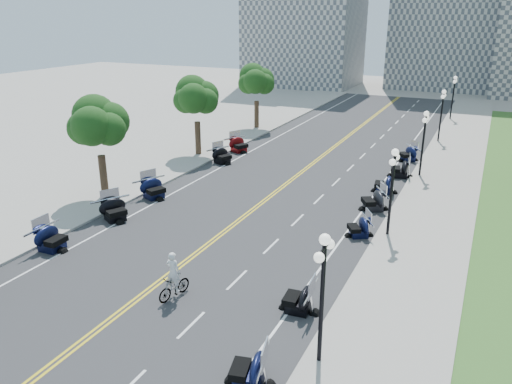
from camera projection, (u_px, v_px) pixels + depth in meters
The scene contains 47 objects.
ground at pixel (219, 236), 28.23m from camera, with size 160.00×160.00×0.00m, color gray.
road at pixel (286, 184), 36.73m from camera, with size 16.00×90.00×0.01m, color #333335.
centerline_yellow_a at pixel (285, 184), 36.77m from camera, with size 0.12×90.00×0.00m, color yellow.
centerline_yellow_b at pixel (288, 184), 36.68m from camera, with size 0.12×90.00×0.00m, color yellow.
edge_line_north at pixel (373, 197), 34.14m from camera, with size 0.12×90.00×0.00m, color white.
edge_line_south at pixel (211, 173), 39.31m from camera, with size 0.12×90.00×0.00m, color white.
lane_dash_4 at pixel (191, 325), 20.14m from camera, with size 0.12×2.00×0.00m, color white.
lane_dash_5 at pixel (237, 280), 23.53m from camera, with size 0.12×2.00×0.00m, color white.
lane_dash_6 at pixel (271, 246), 26.93m from camera, with size 0.12×2.00×0.00m, color white.
lane_dash_7 at pixel (298, 220), 30.33m from camera, with size 0.12×2.00×0.00m, color white.
lane_dash_8 at pixel (319, 199), 33.73m from camera, with size 0.12×2.00×0.00m, color white.
lane_dash_9 at pixel (336, 182), 37.13m from camera, with size 0.12×2.00×0.00m, color white.
lane_dash_10 at pixel (350, 168), 40.53m from camera, with size 0.12×2.00×0.00m, color white.
lane_dash_11 at pixel (363, 156), 43.93m from camera, with size 0.12×2.00×0.00m, color white.
lane_dash_12 at pixel (373, 146), 47.33m from camera, with size 0.12×2.00×0.00m, color white.
lane_dash_13 at pixel (382, 137), 50.73m from camera, with size 0.12×2.00×0.00m, color white.
lane_dash_14 at pixel (390, 129), 54.13m from camera, with size 0.12×2.00×0.00m, color white.
lane_dash_15 at pixel (397, 122), 57.53m from camera, with size 0.12×2.00×0.00m, color white.
lane_dash_16 at pixel (403, 116), 60.93m from camera, with size 0.12×2.00×0.00m, color white.
lane_dash_17 at pixel (409, 111), 64.33m from camera, with size 0.12×2.00×0.00m, color white.
lane_dash_18 at pixel (414, 106), 67.72m from camera, with size 0.12×2.00×0.00m, color white.
lane_dash_19 at pixel (418, 101), 71.12m from camera, with size 0.12×2.00×0.00m, color white.
sidewalk_north at pixel (435, 205), 32.46m from camera, with size 5.00×90.00×0.15m, color #9E9991.
sidewalk_south at pixel (168, 165), 40.95m from camera, with size 5.00×90.00×0.15m, color #9E9991.
distant_block_a at pixel (305, 6), 83.79m from camera, with size 18.00×14.00×26.00m, color gray.
street_lamp_1 at pixel (322, 300), 17.08m from camera, with size 0.50×1.20×4.90m, color black, non-canonical shape.
street_lamp_2 at pixel (391, 193), 27.28m from camera, with size 0.50×1.20×4.90m, color black, non-canonical shape.
street_lamp_3 at pixel (423, 144), 37.47m from camera, with size 0.50×1.20×4.90m, color black, non-canonical shape.
street_lamp_4 at pixel (441, 116), 47.67m from camera, with size 0.50×1.20×4.90m, color black, non-canonical shape.
street_lamp_5 at pixel (453, 98), 57.87m from camera, with size 0.50×1.20×4.90m, color black, non-canonical shape.
tree_2 at pixel (98, 130), 32.36m from camera, with size 4.80×4.80×9.20m, color #235619, non-canonical shape.
tree_3 at pixel (196, 102), 42.56m from camera, with size 4.80×4.80×9.20m, color #235619, non-canonical shape.
tree_4 at pixel (257, 84), 52.76m from camera, with size 4.80×4.80×9.20m, color #235619, non-canonical shape.
motorcycle_n_3 at pixel (249, 367), 16.74m from camera, with size 1.89×1.89×1.32m, color black, non-canonical shape.
motorcycle_n_4 at pixel (299, 297), 20.89m from camera, with size 1.91×1.91×1.33m, color black, non-canonical shape.
motorcycle_n_6 at pixel (359, 226), 27.97m from camera, with size 1.77×1.77×1.24m, color black, non-canonical shape.
motorcycle_n_7 at pixel (374, 199), 31.69m from camera, with size 2.08×2.08×1.45m, color black, non-canonical shape.
motorcycle_n_8 at pixel (384, 183), 34.82m from camera, with size 1.99×1.99×1.39m, color black, non-canonical shape.
motorcycle_n_9 at pixel (400, 168), 38.09m from camera, with size 2.13×2.13×1.49m, color black, non-canonical shape.
motorcycle_n_10 at pixel (408, 153), 42.22m from camera, with size 2.02×2.02×1.41m, color black, non-canonical shape.
motorcycle_s_4 at pixel (51, 237), 26.31m from camera, with size 2.08×2.08×1.46m, color black, non-canonical shape.
motorcycle_s_5 at pixel (114, 209), 30.11m from camera, with size 2.11×2.11×1.48m, color black, non-canonical shape.
motorcycle_s_6 at pixel (153, 187), 33.73m from camera, with size 2.15×2.15×1.51m, color black, non-canonical shape.
motorcycle_s_8 at pixel (222, 155), 41.62m from camera, with size 2.05×2.05×1.44m, color black, non-canonical shape.
motorcycle_s_9 at pixel (239, 144), 45.00m from camera, with size 2.15×2.15×1.50m, color #590A0C, non-canonical shape.
bicycle at pixel (174, 287), 21.91m from camera, with size 0.51×1.81×1.09m, color #A51414.
cyclist_rider at pixel (172, 257), 21.41m from camera, with size 0.68×0.45×1.87m, color silver.
Camera 1 is at (12.92, -22.35, 11.88)m, focal length 35.00 mm.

